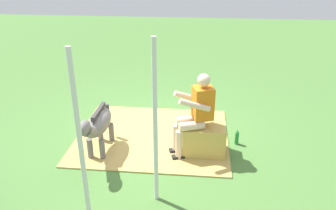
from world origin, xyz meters
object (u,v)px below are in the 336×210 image
hay_bale (204,139)px  soda_bottle (237,137)px  tent_pole_mid (80,144)px  pony_standing (98,125)px  person_seated (195,111)px  tent_pole_left (155,126)px

hay_bale → soda_bottle: (-0.57, -0.34, -0.12)m
hay_bale → tent_pole_mid: 2.37m
pony_standing → hay_bale: bearing=-174.6°
person_seated → tent_pole_left: (0.47, 1.17, 0.34)m
soda_bottle → tent_pole_mid: bearing=46.0°
hay_bale → pony_standing: 1.74m
person_seated → pony_standing: 1.58m
pony_standing → tent_pole_left: bearing=136.1°
hay_bale → soda_bottle: hay_bale is taller
person_seated → tent_pole_left: 1.30m
hay_bale → tent_pole_left: 1.61m
person_seated → soda_bottle: size_ratio=4.94×
tent_pole_left → person_seated: bearing=-112.0°
pony_standing → soda_bottle: (-2.28, -0.50, -0.39)m
person_seated → tent_pole_mid: bearing=53.2°
person_seated → tent_pole_mid: (1.24, 1.66, 0.34)m
hay_bale → soda_bottle: bearing=-149.0°
pony_standing → person_seated: bearing=-175.4°
hay_bale → pony_standing: pony_standing is taller
person_seated → tent_pole_left: tent_pole_left is taller
hay_bale → person_seated: (0.16, 0.04, 0.52)m
pony_standing → tent_pole_mid: 1.68m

